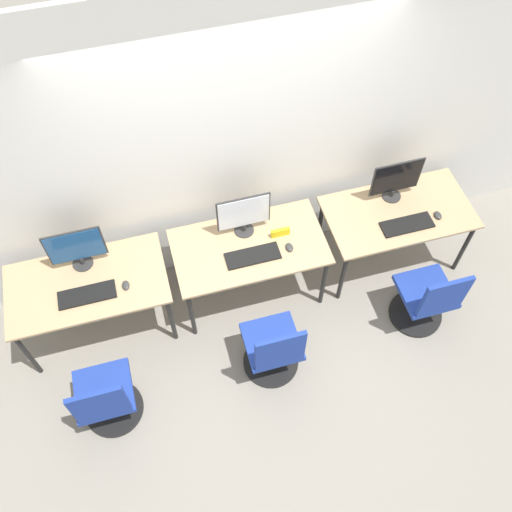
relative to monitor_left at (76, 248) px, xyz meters
name	(u,v)px	position (x,y,z in m)	size (l,w,h in m)	color
ground_plane	(260,321)	(1.37, -0.55, -0.94)	(20.00, 20.00, 0.00)	gray
wall_back	(232,148)	(1.37, 0.28, 0.46)	(12.00, 0.05, 2.80)	silver
desk_left	(88,288)	(0.00, -0.20, -0.29)	(1.29, 0.71, 0.72)	tan
monitor_left	(76,248)	(0.00, 0.00, 0.00)	(0.45, 0.17, 0.43)	#2D2D2D
keyboard_left	(87,295)	(0.00, -0.32, -0.21)	(0.46, 0.17, 0.02)	black
mouse_left	(126,285)	(0.31, -0.31, -0.21)	(0.06, 0.09, 0.03)	#333333
office_chair_left	(106,400)	(-0.02, -1.07, -0.58)	(0.48, 0.48, 0.88)	black
desk_center	(249,251)	(1.37, -0.20, -0.29)	(1.29, 0.71, 0.72)	tan
monitor_center	(244,214)	(1.37, -0.03, 0.00)	(0.45, 0.17, 0.43)	#2D2D2D
keyboard_center	(253,256)	(1.37, -0.31, -0.21)	(0.46, 0.17, 0.02)	black
mouse_center	(289,247)	(1.68, -0.31, -0.21)	(0.06, 0.09, 0.03)	#333333
office_chair_center	(274,351)	(1.34, -1.02, -0.58)	(0.48, 0.48, 0.88)	black
desk_right	(398,216)	(2.73, -0.20, -0.29)	(1.29, 0.71, 0.72)	tan
monitor_right	(396,179)	(2.73, -0.02, 0.00)	(0.45, 0.17, 0.43)	#2D2D2D
keyboard_right	(407,225)	(2.73, -0.36, -0.21)	(0.46, 0.17, 0.02)	black
mouse_right	(438,215)	(3.03, -0.34, -0.21)	(0.06, 0.09, 0.03)	#333333
office_chair_right	(427,300)	(2.75, -0.92, -0.58)	(0.48, 0.48, 0.88)	black
placard_center	(280,232)	(1.65, -0.16, -0.18)	(0.16, 0.03, 0.08)	yellow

